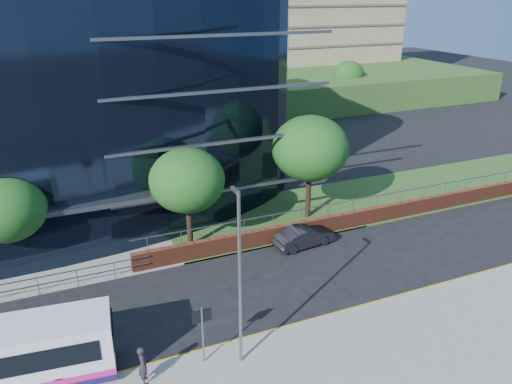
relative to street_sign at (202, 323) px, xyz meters
name	(u,v)px	position (x,y,z in m)	size (l,w,h in m)	color
ground	(94,369)	(-4.50, 1.59, -2.15)	(200.00, 200.00, 0.00)	black
kerb	(96,383)	(-4.50, 0.59, -2.07)	(80.00, 0.25, 0.16)	gray
yellow_line_outer	(96,381)	(-4.50, 0.79, -2.14)	(80.00, 0.08, 0.01)	gold
yellow_line_inner	(95,378)	(-4.50, 0.94, -2.14)	(80.00, 0.08, 0.01)	gold
grass_verge	(390,195)	(19.50, 12.59, -2.09)	(36.00, 8.00, 0.12)	#2D511E
retaining_wall	(377,215)	(15.50, 8.89, -1.54)	(34.00, 0.40, 2.11)	brown
apartment_block	(254,18)	(27.50, 58.80, 8.96)	(60.00, 42.00, 30.00)	#2D511E
street_sign	(202,323)	(0.00, 0.00, 0.00)	(0.85, 0.09, 2.80)	slate
tree_far_b	(6,209)	(-7.50, 11.09, 2.06)	(4.29, 4.29, 6.05)	black
tree_far_c	(187,181)	(2.50, 10.59, 2.39)	(4.62, 4.62, 6.51)	black
tree_far_d	(310,148)	(11.50, 11.59, 3.04)	(5.28, 5.28, 7.44)	black
tree_dist_e	(250,82)	(19.50, 41.59, 2.39)	(4.62, 4.62, 6.51)	black
tree_dist_f	(349,74)	(35.50, 43.59, 2.06)	(4.29, 4.29, 6.05)	black
streetlight_east	(239,275)	(1.50, -0.59, 2.29)	(0.15, 0.77, 8.00)	slate
parked_car	(304,236)	(9.23, 7.89, -1.49)	(1.40, 4.01, 1.32)	black
pedestrian	(143,365)	(-2.63, -0.25, -1.12)	(0.64, 0.42, 1.75)	#241B29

